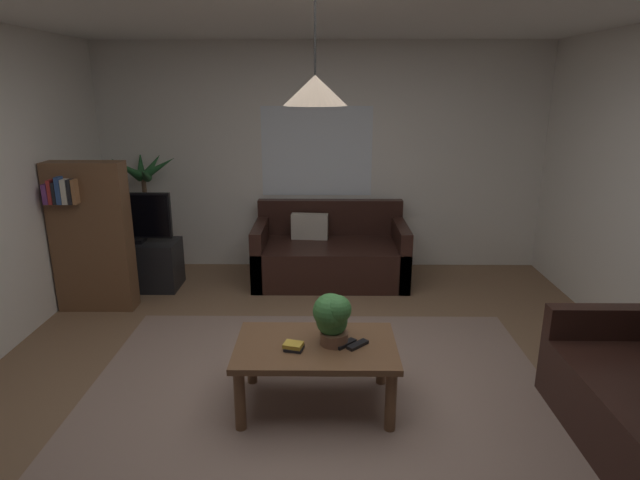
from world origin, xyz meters
The scene contains 16 objects.
floor centered at (0.00, 0.00, -0.01)m, with size 4.99×5.68×0.02m, color brown.
rug centered at (0.00, -0.20, 0.00)m, with size 3.24×3.12×0.01m, color gray.
wall_back centered at (0.00, 2.87, 1.26)m, with size 5.11×0.06×2.52m, color silver.
window_pane centered at (-0.06, 2.84, 1.34)m, with size 1.24×0.01×0.99m, color white.
couch_under_window centered at (0.09, 2.34, 0.27)m, with size 1.62×0.87×0.82m.
coffee_table centered at (-0.02, -0.03, 0.37)m, with size 1.04×0.65×0.44m.
book_on_table_0 centered at (-0.16, -0.10, 0.45)m, with size 0.11×0.10×0.02m, color black.
book_on_table_1 centered at (-0.17, -0.10, 0.48)m, with size 0.12×0.09×0.03m, color gold.
remote_on_table_0 centered at (0.24, -0.05, 0.46)m, with size 0.05×0.16×0.02m, color black.
remote_on_table_1 centered at (0.17, -0.04, 0.46)m, with size 0.05×0.16×0.02m, color black.
potted_plant_on_table centered at (0.08, -0.01, 0.64)m, with size 0.25×0.24×0.34m.
tv_stand centered at (-1.94, 2.09, 0.25)m, with size 0.90×0.44×0.50m, color black.
tv centered at (-1.94, 2.07, 0.77)m, with size 0.83×0.16×0.52m.
potted_palm_corner centered at (-1.95, 2.56, 0.62)m, with size 0.77×0.76×1.41m.
bookshelf_corner centered at (-2.13, 1.55, 0.72)m, with size 0.70×0.31×1.40m.
pendant_lamp centered at (-0.02, -0.03, 2.02)m, with size 0.37×0.37×0.58m.
Camera 1 is at (0.03, -3.08, 2.04)m, focal length 29.46 mm.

